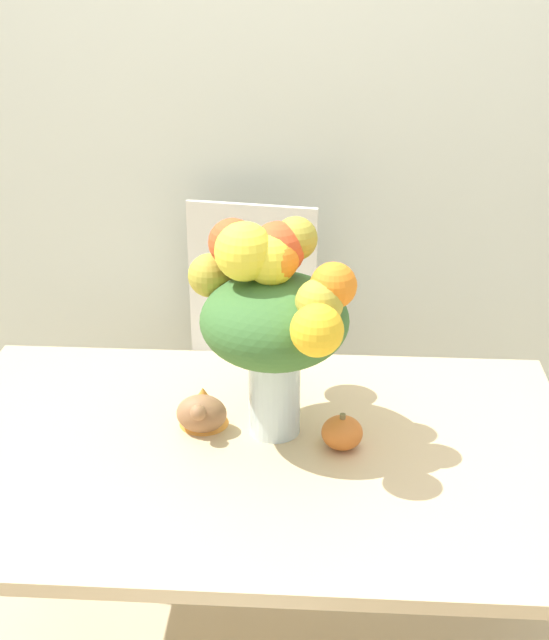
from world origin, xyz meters
TOP-DOWN VIEW (x-y plane):
  - wall_back at (0.00, 1.11)m, footprint 8.00×0.06m
  - dining_table at (0.00, 0.00)m, footprint 1.38×0.88m
  - flower_vase at (0.04, 0.07)m, footprint 0.36×0.46m
  - pumpkin at (0.19, 0.01)m, footprint 0.09×0.09m
  - turkey_figurine at (-0.12, 0.08)m, footprint 0.11×0.15m
  - dining_chair_near_window at (-0.10, 0.79)m, footprint 0.48×0.48m

SIDE VIEW (x-z plane):
  - dining_chair_near_window at x=-0.10m, z-range 0.01..0.99m
  - dining_table at x=0.00m, z-range 0.27..1.01m
  - pumpkin at x=0.19m, z-range 0.73..0.81m
  - turkey_figurine at x=-0.12m, z-range 0.73..0.82m
  - flower_vase at x=0.04m, z-range 0.78..1.27m
  - wall_back at x=0.00m, z-range 0.00..2.70m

